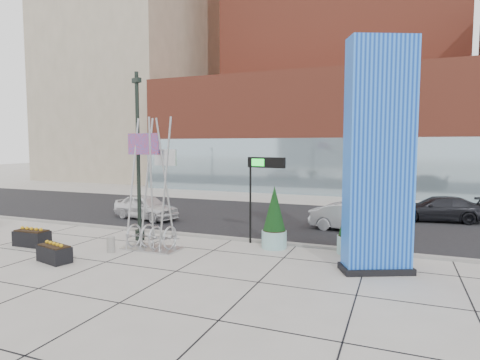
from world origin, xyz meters
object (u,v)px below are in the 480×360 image
at_px(public_art_sculpture, 152,215).
at_px(car_white_west, 146,207).
at_px(car_silver_mid, 352,218).
at_px(concrete_bollard, 111,245).
at_px(blue_pylon, 379,161).
at_px(overhead_street_sign, 265,170).
at_px(lamp_post, 139,172).

distance_m(public_art_sculpture, car_white_west, 7.16).
xyz_separation_m(car_white_west, car_silver_mid, (11.66, 1.04, -0.03)).
xyz_separation_m(public_art_sculpture, concrete_bollard, (-1.26, -1.06, -1.12)).
height_order(car_white_west, car_silver_mid, car_white_west).
relative_size(blue_pylon, car_white_west, 1.86).
xyz_separation_m(public_art_sculpture, overhead_street_sign, (4.08, 2.56, 1.85)).
distance_m(blue_pylon, car_silver_mid, 7.32).
bearing_deg(public_art_sculpture, overhead_street_sign, 33.33).
bearing_deg(lamp_post, blue_pylon, -5.03).
height_order(concrete_bollard, overhead_street_sign, overhead_street_sign).
bearing_deg(overhead_street_sign, blue_pylon, -11.72).
bearing_deg(car_white_west, car_silver_mid, -72.07).
bearing_deg(car_white_west, overhead_street_sign, -97.67).
xyz_separation_m(blue_pylon, overhead_street_sign, (-4.78, 2.29, -0.52)).
height_order(overhead_street_sign, car_white_west, overhead_street_sign).
distance_m(blue_pylon, concrete_bollard, 10.79).
distance_m(lamp_post, car_silver_mid, 10.72).
height_order(overhead_street_sign, car_silver_mid, overhead_street_sign).
distance_m(car_white_west, car_silver_mid, 11.70).
distance_m(lamp_post, concrete_bollard, 3.58).
relative_size(lamp_post, car_white_west, 1.80).
bearing_deg(car_white_west, public_art_sculpture, -130.20).
distance_m(public_art_sculpture, overhead_street_sign, 5.16).
height_order(blue_pylon, car_silver_mid, blue_pylon).
relative_size(concrete_bollard, car_silver_mid, 0.15).
xyz_separation_m(public_art_sculpture, car_silver_mid, (7.37, 6.73, -0.75)).
distance_m(public_art_sculpture, car_silver_mid, 10.01).
distance_m(blue_pylon, public_art_sculpture, 9.18).
bearing_deg(public_art_sculpture, lamp_post, 142.41).
bearing_deg(overhead_street_sign, lamp_post, -152.25).
height_order(blue_pylon, overhead_street_sign, blue_pylon).
distance_m(lamp_post, public_art_sculpture, 2.52).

